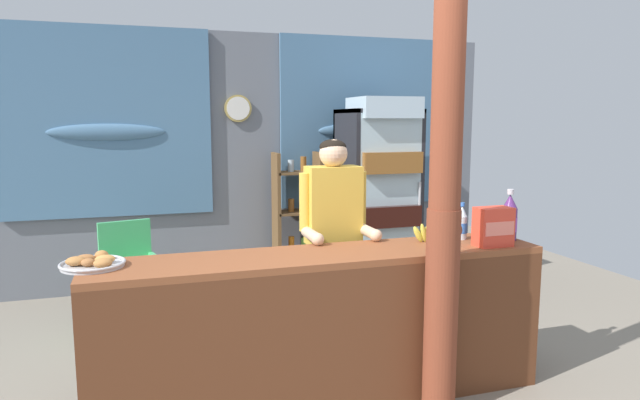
% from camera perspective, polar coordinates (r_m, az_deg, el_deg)
% --- Properties ---
extents(ground_plane, '(8.18, 8.18, 0.00)m').
position_cam_1_polar(ground_plane, '(4.25, -4.45, -15.17)').
color(ground_plane, gray).
extents(back_wall_curtained, '(5.55, 0.22, 2.55)m').
position_cam_1_polar(back_wall_curtained, '(5.82, -8.86, 4.59)').
color(back_wall_curtained, slate).
rests_on(back_wall_curtained, ground).
extents(stall_counter, '(2.69, 0.51, 0.90)m').
position_cam_1_polar(stall_counter, '(3.32, 0.89, -11.77)').
color(stall_counter, brown).
rests_on(stall_counter, ground).
extents(timber_post, '(0.21, 0.19, 2.39)m').
position_cam_1_polar(timber_post, '(3.17, 12.49, -1.80)').
color(timber_post, brown).
rests_on(timber_post, ground).
extents(drink_fridge, '(0.71, 0.73, 1.90)m').
position_cam_1_polar(drink_fridge, '(5.61, 5.99, 1.57)').
color(drink_fridge, '#232328').
rests_on(drink_fridge, ground).
extents(bottle_shelf_rack, '(0.48, 0.28, 1.36)m').
position_cam_1_polar(bottle_shelf_rack, '(5.74, -2.31, -1.66)').
color(bottle_shelf_rack, brown).
rests_on(bottle_shelf_rack, ground).
extents(plastic_lawn_chair, '(0.53, 0.53, 0.86)m').
position_cam_1_polar(plastic_lawn_chair, '(4.84, -18.78, -6.52)').
color(plastic_lawn_chair, '#4CC675').
rests_on(plastic_lawn_chair, ground).
extents(shopkeeper, '(0.47, 0.42, 1.55)m').
position_cam_1_polar(shopkeeper, '(3.81, 1.38, -2.62)').
color(shopkeeper, '#28282D').
rests_on(shopkeeper, ground).
extents(soda_bottle_grape_soda, '(0.10, 0.10, 0.33)m').
position_cam_1_polar(soda_bottle_grape_soda, '(3.85, 18.69, -1.79)').
color(soda_bottle_grape_soda, '#56286B').
rests_on(soda_bottle_grape_soda, stall_counter).
extents(soda_bottle_water, '(0.07, 0.07, 0.24)m').
position_cam_1_polar(soda_bottle_water, '(3.79, 14.23, -2.36)').
color(soda_bottle_water, silver).
rests_on(soda_bottle_water, stall_counter).
extents(snack_box_crackers, '(0.22, 0.14, 0.24)m').
position_cam_1_polar(snack_box_crackers, '(3.63, 17.20, -2.61)').
color(snack_box_crackers, '#E5422D').
rests_on(snack_box_crackers, stall_counter).
extents(pastry_tray, '(0.34, 0.34, 0.07)m').
position_cam_1_polar(pastry_tray, '(3.23, -22.10, -5.94)').
color(pastry_tray, '#BCBCC1').
rests_on(pastry_tray, stall_counter).
extents(banana_bunch, '(0.27, 0.07, 0.16)m').
position_cam_1_polar(banana_bunch, '(3.69, 11.20, -3.23)').
color(banana_bunch, '#DBCC42').
rests_on(banana_bunch, stall_counter).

